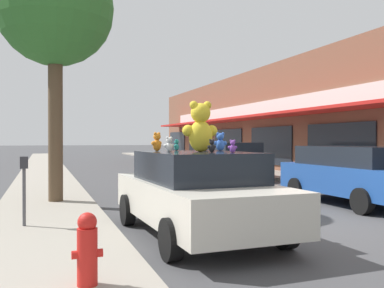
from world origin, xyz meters
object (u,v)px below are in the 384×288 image
at_px(teddy_bear_black, 212,146).
at_px(parked_car_far_right, 230,159).
at_px(street_tree, 55,10).
at_px(teddy_bear_blue, 220,142).
at_px(teddy_bear_orange, 157,142).
at_px(parked_car_far_center, 354,173).
at_px(parking_meter, 24,182).
at_px(teddy_bear_purple, 233,146).
at_px(teddy_bear_brown, 205,143).
at_px(fire_hydrant, 87,249).
at_px(teddy_bear_giant, 200,127).
at_px(plush_art_car, 197,192).
at_px(teddy_bear_white, 169,145).
at_px(teddy_bear_teal, 177,145).

height_order(teddy_bear_black, parked_car_far_right, teddy_bear_black).
bearing_deg(street_tree, teddy_bear_blue, -52.00).
distance_m(teddy_bear_orange, parked_car_far_right, 10.88).
xyz_separation_m(parked_car_far_center, street_tree, (-7.45, 2.31, 4.21)).
bearing_deg(teddy_bear_orange, parking_meter, -46.09).
bearing_deg(teddy_bear_purple, teddy_bear_brown, -77.49).
bearing_deg(teddy_bear_blue, fire_hydrant, 66.45).
relative_size(fire_hydrant, parking_meter, 0.62).
bearing_deg(teddy_bear_purple, teddy_bear_blue, -86.69).
bearing_deg(teddy_bear_giant, plush_art_car, 7.04).
distance_m(teddy_bear_black, teddy_bear_brown, 1.38).
distance_m(teddy_bear_blue, parked_car_far_right, 10.44).
xyz_separation_m(plush_art_car, teddy_bear_giant, (0.07, 0.01, 1.14)).
bearing_deg(teddy_bear_brown, plush_art_car, 126.10).
bearing_deg(fire_hydrant, plush_art_car, 48.50).
distance_m(teddy_bear_black, street_tree, 6.36).
distance_m(plush_art_car, fire_hydrant, 3.24).
bearing_deg(teddy_bear_purple, parked_car_far_right, -96.99).
distance_m(teddy_bear_brown, parked_car_far_right, 10.20).
relative_size(teddy_bear_blue, teddy_bear_purple, 1.66).
height_order(teddy_bear_purple, parked_car_far_right, teddy_bear_purple).
distance_m(teddy_bear_white, teddy_bear_orange, 0.67).
bearing_deg(street_tree, teddy_bear_black, -63.29).
xyz_separation_m(plush_art_car, teddy_bear_teal, (-0.07, 1.00, 0.82)).
height_order(teddy_bear_black, parking_meter, teddy_bear_black).
relative_size(teddy_bear_white, fire_hydrant, 0.35).
xyz_separation_m(teddy_bear_white, teddy_bear_orange, (-0.05, 0.66, 0.04)).
bearing_deg(street_tree, parked_car_far_right, 36.85).
height_order(teddy_bear_giant, parked_car_far_right, teddy_bear_giant).
relative_size(plush_art_car, parked_car_far_right, 1.05).
xyz_separation_m(parked_car_far_right, street_tree, (-7.45, -5.59, 4.19)).
bearing_deg(teddy_bear_blue, teddy_bear_purple, 95.97).
height_order(teddy_bear_brown, teddy_bear_orange, teddy_bear_orange).
bearing_deg(teddy_bear_blue, parked_car_far_right, -95.58).
bearing_deg(teddy_bear_white, teddy_bear_orange, -96.46).
bearing_deg(street_tree, teddy_bear_orange, -64.46).
xyz_separation_m(teddy_bear_giant, teddy_bear_teal, (-0.14, 0.99, -0.33)).
xyz_separation_m(teddy_bear_blue, parked_car_far_right, (4.48, 9.39, -0.82)).
relative_size(street_tree, parking_meter, 5.08).
distance_m(teddy_bear_giant, teddy_bear_purple, 0.81).
distance_m(teddy_bear_white, parking_meter, 2.77).
relative_size(teddy_bear_teal, teddy_bear_blue, 0.62).
bearing_deg(teddy_bear_blue, plush_art_car, 59.46).
height_order(teddy_bear_giant, fire_hydrant, teddy_bear_giant).
height_order(teddy_bear_giant, parking_meter, teddy_bear_giant).
height_order(teddy_bear_teal, teddy_bear_purple, teddy_bear_teal).
relative_size(parked_car_far_center, fire_hydrant, 5.46).
bearing_deg(teddy_bear_black, street_tree, -75.02).
xyz_separation_m(teddy_bear_blue, street_tree, (-2.97, 3.81, 3.38)).
relative_size(teddy_bear_white, teddy_bear_orange, 0.75).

